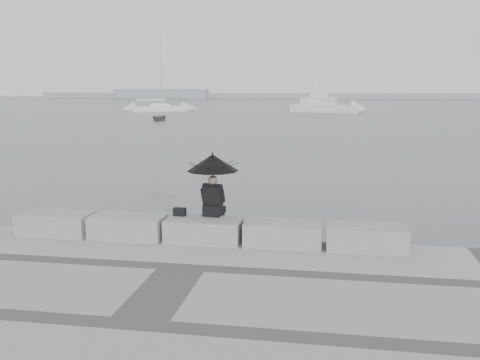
% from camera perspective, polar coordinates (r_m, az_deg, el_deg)
% --- Properties ---
extents(ground, '(360.00, 360.00, 0.00)m').
position_cam_1_polar(ground, '(12.13, -3.35, -8.24)').
color(ground, '#4A4D4F').
rests_on(ground, ground).
extents(stone_block_far_left, '(1.60, 0.80, 0.50)m').
position_cam_1_polar(stone_block_far_left, '(12.70, -19.03, -4.42)').
color(stone_block_far_left, slate).
rests_on(stone_block_far_left, promenade).
extents(stone_block_left, '(1.60, 0.80, 0.50)m').
position_cam_1_polar(stone_block_left, '(11.99, -11.85, -4.92)').
color(stone_block_left, slate).
rests_on(stone_block_left, promenade).
extents(stone_block_centre, '(1.60, 0.80, 0.50)m').
position_cam_1_polar(stone_block_centre, '(11.49, -3.89, -5.38)').
color(stone_block_centre, slate).
rests_on(stone_block_centre, promenade).
extents(stone_block_right, '(1.60, 0.80, 0.50)m').
position_cam_1_polar(stone_block_right, '(11.23, 4.62, -5.76)').
color(stone_block_right, slate).
rests_on(stone_block_right, promenade).
extents(stone_block_far_right, '(1.60, 0.80, 0.50)m').
position_cam_1_polar(stone_block_far_right, '(11.22, 13.34, -6.01)').
color(stone_block_far_right, slate).
rests_on(stone_block_far_right, promenade).
extents(seated_person, '(1.13, 1.13, 1.39)m').
position_cam_1_polar(seated_person, '(11.52, -2.95, 1.01)').
color(seated_person, black).
rests_on(seated_person, stone_block_centre).
extents(bag, '(0.27, 0.15, 0.17)m').
position_cam_1_polar(bag, '(11.74, -6.45, -3.39)').
color(bag, black).
rests_on(bag, stone_block_centre).
extents(distant_landmass, '(180.00, 8.00, 2.80)m').
position_cam_1_polar(distant_landmass, '(166.11, 5.92, 8.95)').
color(distant_landmass, gray).
rests_on(distant_landmass, ground).
extents(sailboat_left, '(8.45, 5.87, 12.90)m').
position_cam_1_polar(sailboat_left, '(82.71, -8.62, 7.62)').
color(sailboat_left, white).
rests_on(sailboat_left, ground).
extents(motor_cruiser, '(10.24, 4.69, 4.50)m').
position_cam_1_polar(motor_cruiser, '(79.70, 9.05, 7.79)').
color(motor_cruiser, white).
rests_on(motor_cruiser, ground).
extents(dinghy, '(3.69, 1.94, 0.60)m').
position_cam_1_polar(dinghy, '(61.45, -8.64, 6.63)').
color(dinghy, gray).
rests_on(dinghy, ground).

